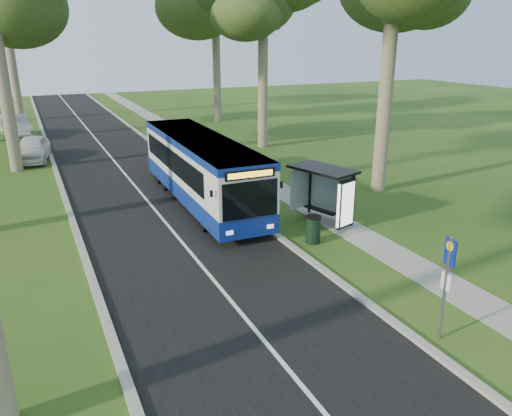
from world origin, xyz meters
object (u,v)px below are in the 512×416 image
at_px(bus, 201,170).
at_px(bus_stop_sign, 447,278).
at_px(car_silver, 15,127).
at_px(car_white, 33,149).
at_px(bus_shelter, 330,186).
at_px(litter_bin, 313,229).

height_order(bus, bus_stop_sign, bus).
height_order(bus, car_silver, bus).
bearing_deg(car_white, bus_stop_sign, -61.70).
xyz_separation_m(bus_stop_sign, car_silver, (-9.54, 34.20, -0.88)).
bearing_deg(car_silver, bus_shelter, -73.58).
distance_m(car_white, car_silver, 8.74).
xyz_separation_m(bus, litter_bin, (2.17, -6.36, -1.05)).
relative_size(bus, bus_shelter, 3.80).
distance_m(bus, litter_bin, 6.80).
distance_m(bus, car_white, 14.12).
bearing_deg(bus_shelter, litter_bin, -156.59).
xyz_separation_m(bus, car_white, (-6.81, 12.34, -0.81)).
bearing_deg(bus, car_white, 119.98).
bearing_deg(car_silver, bus, -77.20).
height_order(bus_stop_sign, bus_shelter, bus_stop_sign).
height_order(litter_bin, car_white, car_white).
xyz_separation_m(bus_shelter, car_white, (-10.56, 17.32, -0.87)).
distance_m(litter_bin, car_white, 20.74).
bearing_deg(bus_shelter, car_white, 103.72).
bearing_deg(bus_shelter, car_silver, 96.15).
relative_size(bus, litter_bin, 11.01).
bearing_deg(litter_bin, bus, 108.86).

